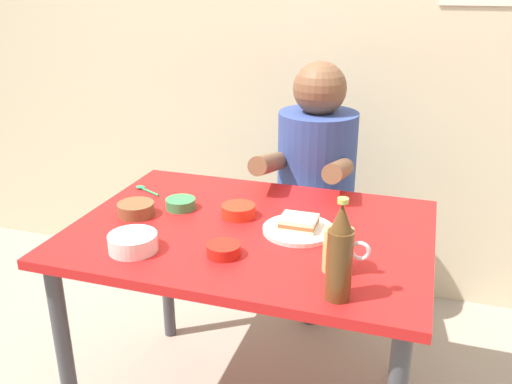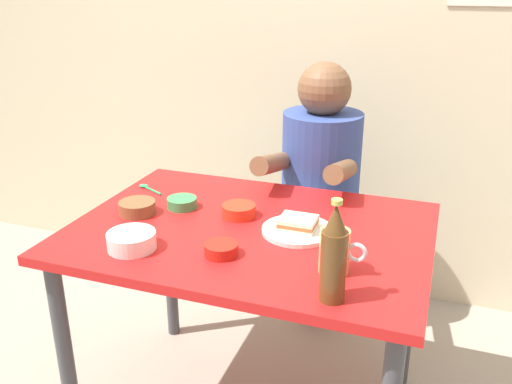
# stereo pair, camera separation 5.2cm
# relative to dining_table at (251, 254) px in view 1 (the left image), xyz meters

# --- Properties ---
(wall_back) EXTENTS (4.40, 0.09, 2.60)m
(wall_back) POSITION_rel_dining_table_xyz_m (0.00, 1.05, 0.65)
(wall_back) COLOR beige
(wall_back) RESTS_ON ground
(dining_table) EXTENTS (1.10, 0.80, 0.74)m
(dining_table) POSITION_rel_dining_table_xyz_m (0.00, 0.00, 0.00)
(dining_table) COLOR red
(dining_table) RESTS_ON ground
(stool) EXTENTS (0.34, 0.34, 0.45)m
(stool) POSITION_rel_dining_table_xyz_m (0.07, 0.63, -0.30)
(stool) COLOR #4C4C51
(stool) RESTS_ON ground
(person_seated) EXTENTS (0.33, 0.56, 0.72)m
(person_seated) POSITION_rel_dining_table_xyz_m (0.07, 0.62, 0.12)
(person_seated) COLOR #33478C
(person_seated) RESTS_ON stool
(plate_orange) EXTENTS (0.22, 0.22, 0.01)m
(plate_orange) POSITION_rel_dining_table_xyz_m (0.15, 0.01, 0.10)
(plate_orange) COLOR silver
(plate_orange) RESTS_ON dining_table
(sandwich) EXTENTS (0.11, 0.09, 0.04)m
(sandwich) POSITION_rel_dining_table_xyz_m (0.15, 0.01, 0.13)
(sandwich) COLOR beige
(sandwich) RESTS_ON plate_orange
(beer_mug) EXTENTS (0.13, 0.08, 0.12)m
(beer_mug) POSITION_rel_dining_table_xyz_m (0.30, -0.18, 0.15)
(beer_mug) COLOR #D1BC66
(beer_mug) RESTS_ON dining_table
(beer_bottle) EXTENTS (0.06, 0.06, 0.26)m
(beer_bottle) POSITION_rel_dining_table_xyz_m (0.33, -0.32, 0.21)
(beer_bottle) COLOR #593819
(beer_bottle) RESTS_ON dining_table
(sauce_bowl_chili) EXTENTS (0.11, 0.11, 0.04)m
(sauce_bowl_chili) POSITION_rel_dining_table_xyz_m (-0.07, 0.07, 0.12)
(sauce_bowl_chili) COLOR red
(sauce_bowl_chili) RESTS_ON dining_table
(rice_bowl_white) EXTENTS (0.14, 0.14, 0.05)m
(rice_bowl_white) POSITION_rel_dining_table_xyz_m (-0.27, -0.25, 0.12)
(rice_bowl_white) COLOR silver
(rice_bowl_white) RESTS_ON dining_table
(dip_bowl_green) EXTENTS (0.10, 0.10, 0.03)m
(dip_bowl_green) POSITION_rel_dining_table_xyz_m (-0.27, 0.07, 0.11)
(dip_bowl_green) COLOR #388C4C
(dip_bowl_green) RESTS_ON dining_table
(sambal_bowl_red) EXTENTS (0.10, 0.10, 0.03)m
(sambal_bowl_red) POSITION_rel_dining_table_xyz_m (-0.02, -0.20, 0.11)
(sambal_bowl_red) COLOR #B21E14
(sambal_bowl_red) RESTS_ON dining_table
(condiment_bowl_brown) EXTENTS (0.12, 0.12, 0.04)m
(condiment_bowl_brown) POSITION_rel_dining_table_xyz_m (-0.39, -0.02, 0.12)
(condiment_bowl_brown) COLOR brown
(condiment_bowl_brown) RESTS_ON dining_table
(spoon) EXTENTS (0.12, 0.06, 0.01)m
(spoon) POSITION_rel_dining_table_xyz_m (-0.47, 0.18, 0.10)
(spoon) COLOR #26A559
(spoon) RESTS_ON dining_table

